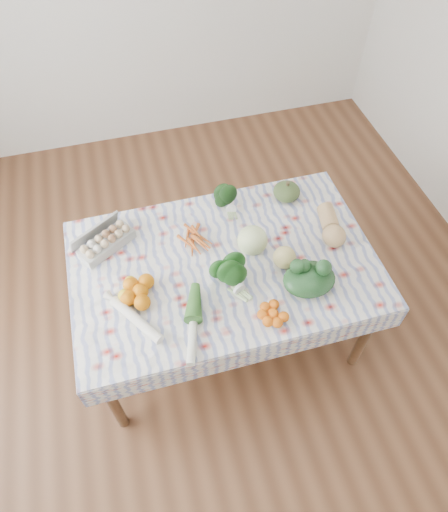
{
  "coord_description": "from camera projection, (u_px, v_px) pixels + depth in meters",
  "views": [
    {
      "loc": [
        -0.4,
        -1.44,
        2.76
      ],
      "look_at": [
        0.0,
        0.0,
        0.82
      ],
      "focal_mm": 32.0,
      "sensor_mm": 36.0,
      "label": 1
    }
  ],
  "objects": [
    {
      "name": "broccoli",
      "position": [
        233.0,
        280.0,
        2.34
      ],
      "size": [
        0.22,
        0.22,
        0.12
      ],
      "primitive_type": "ellipsoid",
      "rotation": [
        0.0,
        0.0,
        0.38
      ],
      "color": "#184915",
      "rests_on": "tablecloth"
    },
    {
      "name": "kale_bunch",
      "position": [
        231.0,
        199.0,
        2.68
      ],
      "size": [
        0.19,
        0.17,
        0.14
      ],
      "primitive_type": "ellipsoid",
      "rotation": [
        0.0,
        0.0,
        -0.21
      ],
      "color": "black",
      "rests_on": "tablecloth"
    },
    {
      "name": "butternut_squash",
      "position": [
        331.0,
        225.0,
        2.57
      ],
      "size": [
        0.18,
        0.3,
        0.13
      ],
      "primitive_type": "ellipsoid",
      "rotation": [
        0.0,
        0.0,
        -0.18
      ],
      "color": "tan",
      "rests_on": "tablecloth"
    },
    {
      "name": "spinach_bag",
      "position": [
        309.0,
        279.0,
        2.35
      ],
      "size": [
        0.29,
        0.24,
        0.12
      ],
      "primitive_type": "ellipsoid",
      "rotation": [
        0.0,
        0.0,
        -0.07
      ],
      "color": "#18381A",
      "rests_on": "tablecloth"
    },
    {
      "name": "egg_carton",
      "position": [
        106.0,
        243.0,
        2.52
      ],
      "size": [
        0.34,
        0.28,
        0.09
      ],
      "primitive_type": "cube",
      "rotation": [
        0.0,
        0.0,
        0.55
      ],
      "color": "#B5B6B0",
      "rests_on": "tablecloth"
    },
    {
      "name": "leek",
      "position": [
        193.0,
        325.0,
        2.23
      ],
      "size": [
        0.16,
        0.41,
        0.05
      ],
      "primitive_type": "cylinder",
      "rotation": [
        1.57,
        0.0,
        -0.29
      ],
      "color": "white",
      "rests_on": "tablecloth"
    },
    {
      "name": "cabbage",
      "position": [
        252.0,
        240.0,
        2.47
      ],
      "size": [
        0.19,
        0.19,
        0.17
      ],
      "primitive_type": "sphere",
      "rotation": [
        0.0,
        0.0,
        0.14
      ],
      "color": "beige",
      "rests_on": "tablecloth"
    },
    {
      "name": "dining_table",
      "position": [
        224.0,
        271.0,
        2.55
      ],
      "size": [
        1.6,
        1.0,
        0.75
      ],
      "color": "brown",
      "rests_on": "ground"
    },
    {
      "name": "grapefruit",
      "position": [
        284.0,
        257.0,
        2.43
      ],
      "size": [
        0.16,
        0.16,
        0.12
      ],
      "primitive_type": "sphere",
      "rotation": [
        0.0,
        0.0,
        0.3
      ],
      "color": "#CDBB6A",
      "rests_on": "tablecloth"
    },
    {
      "name": "carrot_bunch",
      "position": [
        196.0,
        240.0,
        2.56
      ],
      "size": [
        0.19,
        0.18,
        0.03
      ],
      "primitive_type": "cube",
      "rotation": [
        0.0,
        0.0,
        -0.04
      ],
      "color": "#C6591F",
      "rests_on": "tablecloth"
    },
    {
      "name": "mandarin_cluster",
      "position": [
        273.0,
        313.0,
        2.26
      ],
      "size": [
        0.23,
        0.23,
        0.06
      ],
      "primitive_type": "cube",
      "rotation": [
        0.0,
        0.0,
        0.28
      ],
      "color": "orange",
      "rests_on": "tablecloth"
    },
    {
      "name": "tablecloth",
      "position": [
        224.0,
        263.0,
        2.49
      ],
      "size": [
        1.66,
        1.06,
        0.01
      ],
      "primitive_type": "cube",
      "color": "white",
      "rests_on": "dining_table"
    },
    {
      "name": "orange_cluster",
      "position": [
        140.0,
        291.0,
        2.32
      ],
      "size": [
        0.34,
        0.34,
        0.09
      ],
      "primitive_type": "cube",
      "rotation": [
        0.0,
        0.0,
        -0.32
      ],
      "color": "orange",
      "rests_on": "tablecloth"
    },
    {
      "name": "ground",
      "position": [
        224.0,
        330.0,
        3.09
      ],
      "size": [
        4.5,
        4.5,
        0.0
      ],
      "primitive_type": "plane",
      "color": "brown",
      "rests_on": "ground"
    },
    {
      "name": "kabocha_squash",
      "position": [
        287.0,
        191.0,
        2.75
      ],
      "size": [
        0.19,
        0.19,
        0.11
      ],
      "primitive_type": "ellipsoid",
      "rotation": [
        0.0,
        0.0,
        0.15
      ],
      "color": "#405428",
      "rests_on": "tablecloth"
    },
    {
      "name": "daikon",
      "position": [
        136.0,
        319.0,
        2.24
      ],
      "size": [
        0.24,
        0.33,
        0.05
      ],
      "primitive_type": "cylinder",
      "rotation": [
        1.57,
        0.0,
        0.58
      ],
      "color": "white",
      "rests_on": "tablecloth"
    }
  ]
}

